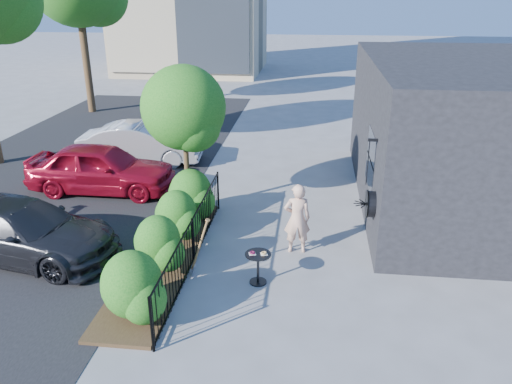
# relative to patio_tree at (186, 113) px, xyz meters

# --- Properties ---
(ground) EXTENTS (120.00, 120.00, 0.00)m
(ground) POSITION_rel_patio_tree_xyz_m (2.24, -2.76, -2.76)
(ground) COLOR gray
(ground) RESTS_ON ground
(shop_building) EXTENTS (6.22, 9.00, 4.00)m
(shop_building) POSITION_rel_patio_tree_xyz_m (7.73, 1.74, -0.76)
(shop_building) COLOR black
(shop_building) RESTS_ON ground
(fence) EXTENTS (0.05, 6.05, 1.10)m
(fence) POSITION_rel_patio_tree_xyz_m (0.74, -2.76, -2.20)
(fence) COLOR black
(fence) RESTS_ON ground
(planting_bed) EXTENTS (1.30, 6.00, 0.08)m
(planting_bed) POSITION_rel_patio_tree_xyz_m (0.04, -2.76, -2.72)
(planting_bed) COLOR #382616
(planting_bed) RESTS_ON ground
(shrubs) EXTENTS (1.10, 5.60, 1.24)m
(shrubs) POSITION_rel_patio_tree_xyz_m (0.14, -2.66, -2.06)
(shrubs) COLOR #135614
(shrubs) RESTS_ON ground
(patio_tree) EXTENTS (2.20, 2.20, 3.94)m
(patio_tree) POSITION_rel_patio_tree_xyz_m (0.00, 0.00, 0.00)
(patio_tree) COLOR #3F2B19
(patio_tree) RESTS_ON ground
(street) EXTENTS (9.00, 30.00, 0.01)m
(street) POSITION_rel_patio_tree_xyz_m (-4.76, 0.24, -2.76)
(street) COLOR black
(street) RESTS_ON ground
(cafe_table) EXTENTS (0.55, 0.55, 0.73)m
(cafe_table) POSITION_rel_patio_tree_xyz_m (2.26, -3.41, -2.29)
(cafe_table) COLOR black
(cafe_table) RESTS_ON ground
(woman) EXTENTS (0.66, 0.48, 1.69)m
(woman) POSITION_rel_patio_tree_xyz_m (3.00, -1.95, -1.92)
(woman) COLOR #E1AD91
(woman) RESTS_ON ground
(shovel) EXTENTS (0.48, 0.18, 1.39)m
(shovel) POSITION_rel_patio_tree_xyz_m (0.98, -3.28, -2.15)
(shovel) COLOR brown
(shovel) RESTS_ON ground
(car_red) EXTENTS (4.36, 1.76, 1.48)m
(car_red) POSITION_rel_patio_tree_xyz_m (-2.99, 1.14, -2.02)
(car_red) COLOR maroon
(car_red) RESTS_ON ground
(car_silver) EXTENTS (4.32, 1.81, 1.39)m
(car_silver) POSITION_rel_patio_tree_xyz_m (-2.70, 3.94, -2.07)
(car_silver) COLOR #B0B0B5
(car_silver) RESTS_ON ground
(car_darkgrey) EXTENTS (4.83, 2.62, 1.33)m
(car_darkgrey) POSITION_rel_patio_tree_xyz_m (-3.21, -2.91, -2.10)
(car_darkgrey) COLOR black
(car_darkgrey) RESTS_ON ground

